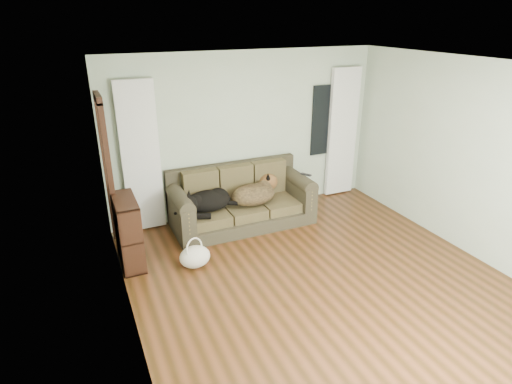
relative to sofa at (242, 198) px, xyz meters
name	(u,v)px	position (x,y,z in m)	size (l,w,h in m)	color
floor	(325,286)	(0.30, -1.98, -0.45)	(5.00, 5.00, 0.00)	#39230D
ceiling	(342,67)	(0.30, -1.98, 2.15)	(5.00, 5.00, 0.00)	white
wall_back	(246,134)	(0.30, 0.52, 0.85)	(4.50, 0.04, 2.60)	#B6C7B0
wall_left	(125,225)	(-1.95, -1.98, 0.85)	(0.04, 5.00, 2.60)	#B6C7B0
wall_right	(478,162)	(2.55, -1.98, 0.85)	(0.04, 5.00, 2.60)	#B6C7B0
curtain_left	(141,158)	(-1.40, 0.44, 0.70)	(0.55, 0.08, 2.25)	white
curtain_right	(342,133)	(2.10, 0.44, 0.70)	(0.55, 0.08, 2.25)	white
window_pane	(325,120)	(1.75, 0.50, 0.95)	(0.50, 0.03, 1.20)	black
door_casing	(109,178)	(-1.90, 0.07, 0.60)	(0.07, 0.60, 2.10)	black
sofa	(242,198)	(0.00, 0.00, 0.00)	(2.17, 0.94, 0.89)	#2C2A1D
dog_black_lab	(206,202)	(-0.59, -0.01, 0.03)	(0.71, 0.50, 0.30)	black
dog_shepherd	(255,194)	(0.21, -0.03, 0.04)	(0.77, 0.54, 0.34)	black
tv_remote	(306,175)	(1.04, -0.15, 0.28)	(0.05, 0.19, 0.02)	black
tote_bag	(195,256)	(-1.04, -0.91, -0.29)	(0.41, 0.32, 0.30)	silver
bookshelf	(128,229)	(-1.79, -0.46, 0.05)	(0.28, 0.74, 0.92)	black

